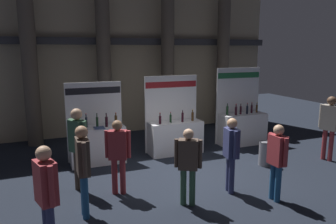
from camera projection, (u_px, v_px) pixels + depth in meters
ground_plane at (192, 178)px, 7.90m from camera, size 24.00×24.00×0.00m
hall_colonnade at (133, 53)px, 11.94m from camera, size 11.18×1.06×6.11m
exhibitor_booth_0 at (97, 142)px, 8.90m from camera, size 1.53×0.69×2.20m
exhibitor_booth_1 at (175, 134)px, 9.76m from camera, size 1.68×0.66×2.31m
exhibitor_booth_2 at (242, 125)px, 10.69m from camera, size 1.62×0.66×2.49m
trash_bin at (265, 153)px, 8.75m from camera, size 0.32×0.32×0.66m
visitor_0 at (277, 156)px, 6.59m from camera, size 0.22×0.54×1.61m
visitor_1 at (118, 151)px, 6.89m from camera, size 0.52×0.34×1.63m
visitor_2 at (46, 190)px, 4.82m from camera, size 0.35×0.55×1.71m
visitor_3 at (231, 149)px, 6.97m from camera, size 0.31×0.52×1.66m
visitor_4 at (188, 161)px, 6.39m from camera, size 0.49×0.39×1.57m
visitor_5 at (83, 163)px, 5.91m from camera, size 0.23×0.62×1.74m
visitor_6 at (330, 122)px, 9.01m from camera, size 0.37×0.59×1.82m
visitor_8 at (78, 142)px, 7.03m from camera, size 0.39×0.50×1.85m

